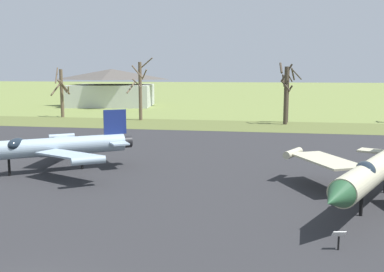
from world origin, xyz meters
The scene contains 10 objects.
asphalt_apron centered at (0.00, 15.48, 0.03)m, with size 93.13×51.62×0.05m, color #28282B.
grass_verge_strip centered at (0.00, 47.29, 0.03)m, with size 153.13×12.00×0.06m, color #576030.
jet_fighter_front_left centered at (-8.19, 16.93, 1.93)m, with size 12.26×11.29×4.44m.
jet_fighter_rear_left centered at (13.65, 13.27, 2.00)m, with size 12.04×13.64×4.91m.
info_placard_rear_left centered at (10.82, 6.37, 0.56)m, with size 0.57×0.33×0.88m.
bare_tree_far_left centered at (-25.45, 53.92, 4.19)m, with size 3.21×2.98×8.01m.
bare_tree_left_of_center centered at (-11.60, 51.65, 4.79)m, with size 3.54×3.19×9.44m.
bare_tree_center centered at (9.88, 50.07, 4.58)m, with size 2.22×2.14×8.59m.
bare_tree_right_of_center centered at (10.20, 52.66, 4.36)m, with size 2.84×2.57×8.04m.
visitor_building centered at (-25.93, 77.70, 3.87)m, with size 19.59×16.24×7.93m.
Camera 1 is at (7.96, -11.39, 7.30)m, focal length 40.61 mm.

